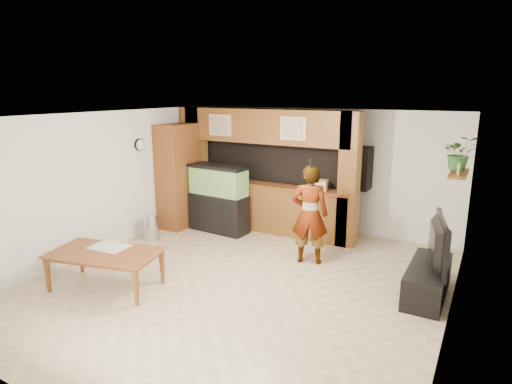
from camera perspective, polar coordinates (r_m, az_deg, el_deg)
The scene contains 20 objects.
floor at distance 6.96m, azimuth -2.10°, elevation -11.88°, with size 6.50×6.50×0.00m, color tan.
ceiling at distance 6.30m, azimuth -2.31°, elevation 10.02°, with size 6.50×6.50×0.00m, color white.
wall_back at distance 9.37m, azimuth 8.21°, elevation 3.01°, with size 6.00×6.00×0.00m, color silver.
wall_left at distance 8.43m, azimuth -19.90°, elevation 1.17°, with size 6.50×6.50×0.00m, color silver.
wall_right at distance 5.62m, azimuth 25.02°, elevation -5.19°, with size 6.50×6.50×0.00m, color silver.
partition at distance 9.20m, azimuth 1.30°, elevation 3.03°, with size 4.20×0.99×2.60m.
wall_clock at distance 8.98m, azimuth -15.26°, elevation 6.10°, with size 0.05×0.25×0.25m.
wall_shelf at distance 7.44m, azimuth 25.43°, elevation 2.26°, with size 0.25×0.90×0.04m, color brown.
pantry_cabinet at distance 9.55m, azimuth -10.28°, elevation 2.12°, with size 0.57×0.93×2.27m, color brown.
trash_can at distance 8.94m, azimuth -13.80°, elevation -4.62°, with size 0.29×0.29×0.53m, color #B2B2B7.
aquarium at distance 9.14m, azimuth -5.00°, elevation -0.97°, with size 1.30×0.49×1.44m.
tv_stand at distance 6.92m, azimuth 21.89°, elevation -10.88°, with size 0.52×1.42×0.47m, color black.
television at distance 6.71m, azimuth 22.33°, elevation -6.19°, with size 1.26×0.17×0.73m, color black.
photo_frame at distance 7.17m, azimuth 25.36°, elevation 2.79°, with size 0.03×0.13×0.18m, color tan.
potted_plant at distance 7.56m, azimuth 25.52°, elevation 4.72°, with size 0.50×0.43×0.56m, color #275923.
person at distance 7.46m, azimuth 7.17°, elevation -3.00°, with size 0.64×0.42×1.75m, color tan.
microphone at distance 7.09m, azimuth 7.27°, elevation 3.77°, with size 0.04×0.04×0.16m, color black.
dining_table at distance 7.01m, azimuth -19.50°, elevation -9.87°, with size 1.66×0.93×0.58m, color brown.
newspaper_a at distance 7.12m, azimuth -18.92°, elevation -6.90°, with size 0.58×0.42×0.01m, color silver.
counter_box at distance 8.54m, azimuth 8.44°, elevation 0.93°, with size 0.31×0.21×0.21m, color tan.
Camera 1 is at (3.28, -5.36, 2.97)m, focal length 30.00 mm.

